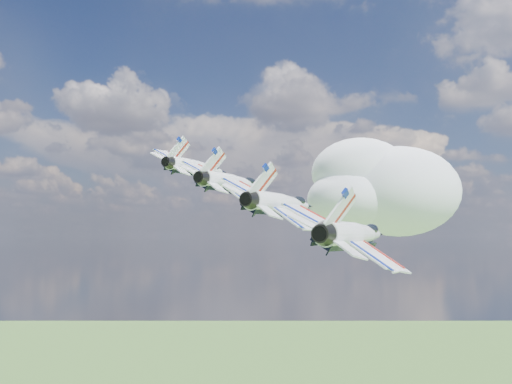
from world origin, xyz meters
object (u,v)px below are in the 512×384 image
(jet_1, at_px, (234,183))
(jet_2, at_px, (283,203))
(jet_0, at_px, (198,168))
(jet_3, at_px, (355,234))

(jet_1, relative_size, jet_2, 1.00)
(jet_2, bearing_deg, jet_0, 145.45)
(jet_0, distance_m, jet_2, 26.30)
(jet_0, height_order, jet_2, jet_0)
(jet_1, height_order, jet_3, jet_1)
(jet_0, relative_size, jet_2, 1.00)
(jet_1, bearing_deg, jet_3, -34.55)
(jet_2, relative_size, jet_3, 1.00)
(jet_0, bearing_deg, jet_2, -34.55)
(jet_3, bearing_deg, jet_0, 145.45)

